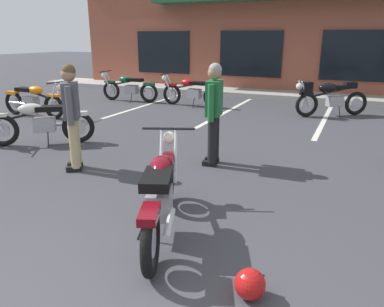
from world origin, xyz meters
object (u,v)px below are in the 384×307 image
(motorcycle_silver_naked, at_px, (129,87))
(helmet_on_pavement, at_px, (250,284))
(motorcycle_black_cruiser, at_px, (191,91))
(motorcycle_red_sportbike, at_px, (328,97))
(motorcycle_foreground_classic, at_px, (161,193))
(person_in_black_shirt, at_px, (214,109))
(motorcycle_blue_standard, at_px, (39,122))
(motorcycle_green_cafe_racer, at_px, (33,100))
(person_in_shorts_foreground, at_px, (72,111))

(motorcycle_silver_naked, xyz_separation_m, helmet_on_pavement, (6.40, -7.97, -0.33))
(motorcycle_black_cruiser, distance_m, motorcycle_silver_naked, 2.28)
(motorcycle_red_sportbike, xyz_separation_m, motorcycle_silver_naked, (-6.29, -0.13, -0.07))
(motorcycle_foreground_classic, distance_m, motorcycle_black_cruiser, 7.88)
(person_in_black_shirt, xyz_separation_m, helmet_on_pavement, (1.49, -3.03, -0.82))
(motorcycle_blue_standard, distance_m, helmet_on_pavement, 5.80)
(motorcycle_foreground_classic, height_order, motorcycle_red_sportbike, same)
(motorcycle_black_cruiser, relative_size, motorcycle_silver_naked, 1.00)
(motorcycle_blue_standard, height_order, motorcycle_green_cafe_racer, same)
(motorcycle_red_sportbike, bearing_deg, helmet_on_pavement, -89.20)
(motorcycle_foreground_classic, xyz_separation_m, person_in_shorts_foreground, (-2.25, 1.24, 0.49))
(motorcycle_foreground_classic, distance_m, helmet_on_pavement, 1.39)
(person_in_shorts_foreground, bearing_deg, motorcycle_black_cruiser, 96.51)
(motorcycle_silver_naked, distance_m, helmet_on_pavement, 10.23)
(motorcycle_red_sportbike, height_order, helmet_on_pavement, motorcycle_red_sportbike)
(motorcycle_red_sportbike, bearing_deg, motorcycle_silver_naked, -178.82)
(motorcycle_silver_naked, relative_size, person_in_black_shirt, 1.26)
(person_in_black_shirt, bearing_deg, motorcycle_blue_standard, -175.77)
(motorcycle_blue_standard, bearing_deg, helmet_on_pavement, -28.59)
(motorcycle_silver_naked, relative_size, motorcycle_green_cafe_racer, 1.00)
(motorcycle_blue_standard, distance_m, motorcycle_green_cafe_racer, 2.99)
(motorcycle_black_cruiser, bearing_deg, person_in_black_shirt, -61.97)
(motorcycle_red_sportbike, relative_size, motorcycle_blue_standard, 1.01)
(motorcycle_black_cruiser, distance_m, person_in_shorts_foreground, 6.13)
(motorcycle_silver_naked, relative_size, motorcycle_blue_standard, 1.16)
(motorcycle_silver_naked, bearing_deg, motorcycle_blue_standard, -75.78)
(motorcycle_green_cafe_racer, relative_size, person_in_shorts_foreground, 1.26)
(motorcycle_red_sportbike, xyz_separation_m, helmet_on_pavement, (0.11, -8.10, -0.40))
(person_in_black_shirt, distance_m, person_in_shorts_foreground, 2.24)
(motorcycle_silver_naked, bearing_deg, motorcycle_green_cafe_racer, -105.88)
(person_in_shorts_foreground, bearing_deg, motorcycle_foreground_classic, -28.95)
(motorcycle_red_sportbike, relative_size, motorcycle_green_cafe_racer, 0.87)
(motorcycle_green_cafe_racer, height_order, person_in_shorts_foreground, person_in_shorts_foreground)
(person_in_shorts_foreground, bearing_deg, person_in_black_shirt, 30.38)
(motorcycle_silver_naked, bearing_deg, motorcycle_black_cruiser, 0.01)
(motorcycle_silver_naked, bearing_deg, motorcycle_foreground_classic, -54.47)
(motorcycle_black_cruiser, relative_size, person_in_shorts_foreground, 1.26)
(motorcycle_red_sportbike, distance_m, helmet_on_pavement, 8.11)
(motorcycle_green_cafe_racer, bearing_deg, motorcycle_black_cruiser, 45.14)
(motorcycle_black_cruiser, relative_size, helmet_on_pavement, 8.11)
(person_in_black_shirt, xyz_separation_m, person_in_shorts_foreground, (-1.94, -1.13, 0.00))
(motorcycle_green_cafe_racer, bearing_deg, motorcycle_blue_standard, -41.73)
(motorcycle_blue_standard, bearing_deg, motorcycle_red_sportbike, 47.01)
(motorcycle_foreground_classic, relative_size, motorcycle_silver_naked, 0.95)
(motorcycle_blue_standard, distance_m, person_in_shorts_foreground, 1.93)
(motorcycle_black_cruiser, xyz_separation_m, motorcycle_blue_standard, (-0.96, -5.20, 0.00))
(motorcycle_silver_naked, height_order, helmet_on_pavement, motorcycle_silver_naked)
(motorcycle_black_cruiser, bearing_deg, motorcycle_red_sportbike, 1.85)
(motorcycle_black_cruiser, distance_m, helmet_on_pavement, 8.98)
(motorcycle_foreground_classic, distance_m, motorcycle_green_cafe_racer, 7.38)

